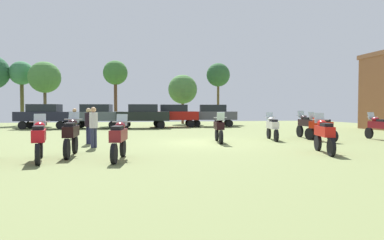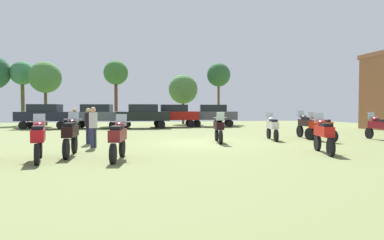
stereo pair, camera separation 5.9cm
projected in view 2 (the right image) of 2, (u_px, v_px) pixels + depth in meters
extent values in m
cube|color=olive|center=(207.00, 143.00, 15.48)|extent=(44.00, 52.00, 0.02)
cylinder|color=black|center=(122.00, 148.00, 10.94)|extent=(0.21, 0.62, 0.61)
cylinder|color=black|center=(113.00, 154.00, 9.45)|extent=(0.21, 0.62, 0.61)
cube|color=maroon|center=(118.00, 135.00, 10.18)|extent=(0.54, 1.31, 0.36)
ellipsoid|color=maroon|center=(119.00, 126.00, 10.45)|extent=(0.39, 0.52, 0.24)
cube|color=black|center=(116.00, 128.00, 9.95)|extent=(0.38, 0.60, 0.12)
cube|color=silver|center=(121.00, 120.00, 10.76)|extent=(0.38, 0.20, 0.39)
cylinder|color=#B7B7BC|center=(121.00, 122.00, 10.67)|extent=(0.62, 0.13, 0.04)
cylinder|color=black|center=(269.00, 133.00, 17.57)|extent=(0.24, 0.61, 0.60)
cylinder|color=black|center=(276.00, 136.00, 15.95)|extent=(0.24, 0.61, 0.60)
cube|color=silver|center=(272.00, 125.00, 16.74)|extent=(0.62, 1.42, 0.36)
ellipsoid|color=silver|center=(271.00, 119.00, 17.04)|extent=(0.41, 0.53, 0.24)
cube|color=black|center=(273.00, 121.00, 16.49)|extent=(0.40, 0.61, 0.12)
cube|color=silver|center=(270.00, 116.00, 17.38)|extent=(0.38, 0.22, 0.39)
cylinder|color=#B7B7BC|center=(270.00, 117.00, 17.28)|extent=(0.62, 0.16, 0.04)
cylinder|color=black|center=(40.00, 148.00, 10.72)|extent=(0.24, 0.64, 0.63)
cylinder|color=black|center=(37.00, 154.00, 9.26)|extent=(0.24, 0.64, 0.63)
cube|color=red|center=(38.00, 135.00, 9.98)|extent=(0.62, 1.38, 0.36)
ellipsoid|color=red|center=(39.00, 126.00, 10.25)|extent=(0.41, 0.53, 0.24)
cube|color=black|center=(38.00, 128.00, 9.75)|extent=(0.41, 0.61, 0.12)
cube|color=silver|center=(39.00, 120.00, 10.55)|extent=(0.38, 0.22, 0.39)
cylinder|color=#B7B7BC|center=(39.00, 122.00, 10.46)|extent=(0.61, 0.16, 0.04)
cylinder|color=black|center=(74.00, 144.00, 11.77)|extent=(0.12, 0.67, 0.67)
cylinder|color=black|center=(66.00, 149.00, 10.31)|extent=(0.12, 0.67, 0.67)
cube|color=black|center=(70.00, 131.00, 11.02)|extent=(0.36, 1.27, 0.36)
ellipsoid|color=black|center=(72.00, 123.00, 11.29)|extent=(0.32, 0.48, 0.24)
cube|color=black|center=(69.00, 125.00, 10.80)|extent=(0.30, 0.56, 0.12)
cube|color=silver|center=(73.00, 117.00, 11.60)|extent=(0.36, 0.15, 0.39)
cylinder|color=#B7B7BC|center=(73.00, 119.00, 11.51)|extent=(0.62, 0.04, 0.04)
cylinder|color=black|center=(221.00, 137.00, 14.82)|extent=(0.20, 0.65, 0.64)
cylinder|color=black|center=(217.00, 135.00, 16.33)|extent=(0.20, 0.65, 0.64)
cube|color=black|center=(219.00, 126.00, 15.56)|extent=(0.53, 1.33, 0.36)
ellipsoid|color=black|center=(219.00, 120.00, 15.26)|extent=(0.38, 0.52, 0.24)
cube|color=black|center=(218.00, 120.00, 15.77)|extent=(0.37, 0.60, 0.12)
cube|color=silver|center=(220.00, 116.00, 14.93)|extent=(0.38, 0.20, 0.39)
cylinder|color=#B7B7BC|center=(220.00, 118.00, 15.03)|extent=(0.62, 0.12, 0.04)
cylinder|color=black|center=(317.00, 143.00, 12.48)|extent=(0.29, 0.64, 0.63)
cylinder|color=black|center=(331.00, 147.00, 10.95)|extent=(0.29, 0.64, 0.63)
cube|color=red|center=(324.00, 131.00, 11.69)|extent=(0.70, 1.36, 0.36)
ellipsoid|color=red|center=(321.00, 123.00, 11.98)|extent=(0.44, 0.55, 0.24)
cube|color=black|center=(326.00, 125.00, 11.46)|extent=(0.44, 0.62, 0.12)
cube|color=silver|center=(319.00, 118.00, 12.30)|extent=(0.39, 0.24, 0.39)
cylinder|color=#B7B7BC|center=(320.00, 120.00, 12.20)|extent=(0.61, 0.20, 0.04)
cylinder|color=black|center=(369.00, 133.00, 17.55)|extent=(0.17, 0.61, 0.60)
cube|color=maroon|center=(379.00, 125.00, 16.73)|extent=(0.48, 1.40, 0.36)
ellipsoid|color=maroon|center=(375.00, 119.00, 17.03)|extent=(0.36, 0.51, 0.24)
cube|color=black|center=(383.00, 121.00, 16.48)|extent=(0.35, 0.59, 0.12)
cube|color=silver|center=(371.00, 116.00, 17.36)|extent=(0.37, 0.18, 0.39)
cylinder|color=#B7B7BC|center=(373.00, 117.00, 17.26)|extent=(0.62, 0.09, 0.04)
cylinder|color=black|center=(310.00, 134.00, 16.87)|extent=(0.24, 0.63, 0.62)
cylinder|color=black|center=(332.00, 136.00, 15.44)|extent=(0.24, 0.63, 0.62)
cube|color=red|center=(321.00, 125.00, 16.14)|extent=(0.61, 1.35, 0.36)
ellipsoid|color=red|center=(316.00, 119.00, 16.40)|extent=(0.41, 0.53, 0.24)
cube|color=black|center=(324.00, 121.00, 15.92)|extent=(0.40, 0.61, 0.12)
cube|color=silver|center=(312.00, 116.00, 16.70)|extent=(0.38, 0.22, 0.39)
cylinder|color=#B7B7BC|center=(313.00, 117.00, 16.61)|extent=(0.61, 0.16, 0.04)
cylinder|color=black|center=(300.00, 131.00, 18.48)|extent=(0.16, 0.69, 0.68)
cylinder|color=black|center=(313.00, 133.00, 16.97)|extent=(0.16, 0.69, 0.68)
cube|color=#2D1D20|center=(306.00, 123.00, 17.71)|extent=(0.44, 1.31, 0.36)
ellipsoid|color=#2D1D20|center=(304.00, 117.00, 17.99)|extent=(0.35, 0.50, 0.24)
cube|color=black|center=(308.00, 118.00, 17.48)|extent=(0.34, 0.58, 0.12)
cube|color=silver|center=(301.00, 114.00, 18.30)|extent=(0.37, 0.18, 0.39)
cylinder|color=#B7B7BC|center=(302.00, 115.00, 18.21)|extent=(0.62, 0.08, 0.04)
cylinder|color=black|center=(158.00, 124.00, 28.01)|extent=(0.65, 0.25, 0.64)
cylinder|color=black|center=(157.00, 123.00, 29.43)|extent=(0.65, 0.25, 0.64)
cylinder|color=black|center=(191.00, 124.00, 28.40)|extent=(0.65, 0.25, 0.64)
cylinder|color=black|center=(189.00, 123.00, 29.83)|extent=(0.65, 0.25, 0.64)
cube|color=#A2140E|center=(174.00, 116.00, 28.89)|extent=(4.38, 2.00, 0.75)
cube|color=black|center=(174.00, 108.00, 28.87)|extent=(2.44, 1.69, 0.61)
cylinder|color=black|center=(23.00, 125.00, 25.56)|extent=(0.66, 0.30, 0.64)
cylinder|color=black|center=(31.00, 124.00, 26.99)|extent=(0.66, 0.30, 0.64)
cylinder|color=black|center=(61.00, 125.00, 25.74)|extent=(0.66, 0.30, 0.64)
cylinder|color=black|center=(66.00, 124.00, 27.18)|extent=(0.66, 0.30, 0.64)
cube|color=black|center=(45.00, 116.00, 26.34)|extent=(4.49, 2.31, 0.75)
cube|color=black|center=(45.00, 108.00, 26.32)|extent=(2.54, 1.86, 0.61)
cylinder|color=black|center=(77.00, 125.00, 26.23)|extent=(0.66, 0.31, 0.64)
cylinder|color=black|center=(82.00, 124.00, 27.66)|extent=(0.66, 0.31, 0.64)
cylinder|color=black|center=(113.00, 125.00, 26.36)|extent=(0.66, 0.31, 0.64)
cylinder|color=black|center=(116.00, 124.00, 27.80)|extent=(0.66, 0.31, 0.64)
cube|color=#48535A|center=(97.00, 116.00, 26.99)|extent=(4.51, 2.38, 0.75)
cube|color=black|center=(97.00, 108.00, 26.96)|extent=(2.56, 1.90, 0.61)
cylinder|color=black|center=(125.00, 125.00, 26.19)|extent=(0.66, 0.28, 0.64)
cylinder|color=black|center=(127.00, 124.00, 27.62)|extent=(0.66, 0.28, 0.64)
cylinder|color=black|center=(161.00, 125.00, 26.45)|extent=(0.66, 0.28, 0.64)
cylinder|color=black|center=(161.00, 124.00, 27.89)|extent=(0.66, 0.28, 0.64)
cube|color=black|center=(144.00, 116.00, 27.01)|extent=(4.45, 2.19, 0.75)
cube|color=black|center=(144.00, 108.00, 26.99)|extent=(2.50, 1.80, 0.61)
cylinder|color=black|center=(197.00, 123.00, 28.93)|extent=(0.67, 0.33, 0.64)
cylinder|color=black|center=(197.00, 123.00, 30.37)|extent=(0.67, 0.33, 0.64)
cylinder|color=black|center=(230.00, 123.00, 28.97)|extent=(0.67, 0.33, 0.64)
cylinder|color=black|center=(228.00, 123.00, 30.41)|extent=(0.67, 0.33, 0.64)
cube|color=#464853|center=(213.00, 116.00, 29.65)|extent=(4.54, 2.51, 0.75)
cube|color=black|center=(213.00, 108.00, 29.63)|extent=(2.60, 1.96, 0.61)
cylinder|color=#2E324F|center=(92.00, 138.00, 13.40)|extent=(0.14, 0.14, 0.82)
cylinder|color=#2E324F|center=(95.00, 138.00, 13.55)|extent=(0.14, 0.14, 0.82)
cylinder|color=silver|center=(93.00, 120.00, 13.45)|extent=(0.47, 0.47, 0.65)
sphere|color=tan|center=(93.00, 110.00, 13.44)|extent=(0.22, 0.22, 0.22)
cylinder|color=#232346|center=(88.00, 135.00, 14.93)|extent=(0.14, 0.14, 0.80)
cylinder|color=#232346|center=(90.00, 135.00, 14.82)|extent=(0.14, 0.14, 0.80)
cylinder|color=black|center=(88.00, 120.00, 14.85)|extent=(0.48, 0.48, 0.64)
sphere|color=tan|center=(88.00, 110.00, 14.84)|extent=(0.22, 0.22, 0.22)
cylinder|color=#273742|center=(76.00, 131.00, 17.92)|extent=(0.14, 0.14, 0.80)
cylinder|color=#273742|center=(73.00, 131.00, 17.97)|extent=(0.14, 0.14, 0.80)
cylinder|color=black|center=(75.00, 118.00, 17.92)|extent=(0.45, 0.45, 0.63)
sphere|color=tan|center=(75.00, 110.00, 17.91)|extent=(0.22, 0.22, 0.22)
cylinder|color=brown|center=(46.00, 105.00, 31.76)|extent=(0.29, 0.29, 4.04)
sphere|color=#437938|center=(45.00, 77.00, 31.67)|extent=(3.06, 3.06, 3.06)
cylinder|color=brown|center=(219.00, 102.00, 35.72)|extent=(0.26, 0.26, 4.81)
sphere|color=#2C5C30|center=(219.00, 75.00, 35.61)|extent=(2.58, 2.58, 2.58)
cylinder|color=brown|center=(116.00, 101.00, 33.17)|extent=(0.33, 0.33, 4.77)
sphere|color=#396F30|center=(116.00, 73.00, 33.07)|extent=(2.48, 2.48, 2.48)
cylinder|color=brown|center=(183.00, 110.00, 35.12)|extent=(0.28, 0.28, 3.04)
sphere|color=#487A3B|center=(183.00, 89.00, 35.05)|extent=(3.15, 3.15, 3.15)
cylinder|color=#4D4925|center=(23.00, 102.00, 32.79)|extent=(0.35, 0.35, 4.71)
sphere|color=#387649|center=(22.00, 73.00, 32.69)|extent=(2.37, 2.37, 2.37)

